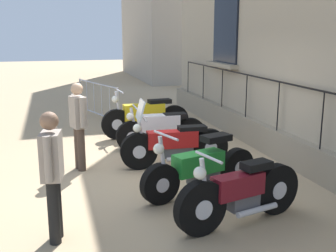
# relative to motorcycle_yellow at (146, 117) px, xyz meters

# --- Properties ---
(ground_plane) EXTENTS (60.00, 60.00, 0.00)m
(ground_plane) POSITION_rel_motorcycle_yellow_xyz_m (0.35, 2.42, -0.47)
(ground_plane) COLOR tan
(motorcycle_yellow) EXTENTS (2.15, 0.60, 1.14)m
(motorcycle_yellow) POSITION_rel_motorcycle_yellow_xyz_m (0.00, 0.00, 0.00)
(motorcycle_yellow) COLOR black
(motorcycle_yellow) RESTS_ON ground_plane
(motorcycle_white) EXTENTS (1.94, 0.70, 0.95)m
(motorcycle_white) POSITION_rel_motorcycle_yellow_xyz_m (-0.06, 1.17, -0.04)
(motorcycle_white) COLOR black
(motorcycle_white) RESTS_ON ground_plane
(motorcycle_red) EXTENTS (2.04, 0.58, 1.28)m
(motorcycle_red) POSITION_rel_motorcycle_yellow_xyz_m (0.00, 2.36, -0.05)
(motorcycle_red) COLOR black
(motorcycle_red) RESTS_ON ground_plane
(motorcycle_green) EXTENTS (2.04, 0.86, 1.03)m
(motorcycle_green) POSITION_rel_motorcycle_yellow_xyz_m (-0.01, 3.72, -0.07)
(motorcycle_green) COLOR black
(motorcycle_green) RESTS_ON ground_plane
(motorcycle_maroon) EXTENTS (1.93, 0.70, 1.00)m
(motorcycle_maroon) POSITION_rel_motorcycle_yellow_xyz_m (-0.15, 4.83, -0.06)
(motorcycle_maroon) COLOR black
(motorcycle_maroon) RESTS_ON ground_plane
(crowd_barrier) EXTENTS (0.85, 2.39, 1.05)m
(crowd_barrier) POSITION_rel_motorcycle_yellow_xyz_m (0.86, -2.35, 0.09)
(crowd_barrier) COLOR #B7B7BF
(crowd_barrier) RESTS_ON ground_plane
(pedestrian_standing) EXTENTS (0.28, 0.52, 1.58)m
(pedestrian_standing) POSITION_rel_motorcycle_yellow_xyz_m (2.17, 4.64, 0.41)
(pedestrian_standing) COLOR black
(pedestrian_standing) RESTS_ON ground_plane
(pedestrian_walking) EXTENTS (0.31, 0.51, 1.59)m
(pedestrian_walking) POSITION_rel_motorcycle_yellow_xyz_m (1.69, 2.04, 0.41)
(pedestrian_walking) COLOR #47382D
(pedestrian_walking) RESTS_ON ground_plane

